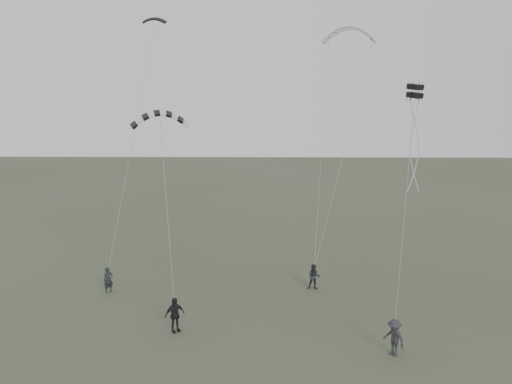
{
  "coord_description": "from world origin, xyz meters",
  "views": [
    {
      "loc": [
        1.93,
        -25.06,
        13.19
      ],
      "look_at": [
        1.51,
        5.31,
        6.79
      ],
      "focal_mm": 35.0,
      "sensor_mm": 36.0,
      "label": 1
    }
  ],
  "objects_px": {
    "flyer_right": "(314,277)",
    "kite_dark_small": "(154,19)",
    "flyer_center": "(175,315)",
    "flyer_left": "(108,280)",
    "kite_striped": "(160,113)",
    "kite_pale_large": "(350,29)",
    "flyer_far": "(394,338)",
    "kite_box": "(415,91)"
  },
  "relations": [
    {
      "from": "flyer_right",
      "to": "flyer_center",
      "type": "distance_m",
      "value": 10.18
    },
    {
      "from": "kite_dark_small",
      "to": "kite_striped",
      "type": "height_order",
      "value": "kite_dark_small"
    },
    {
      "from": "kite_pale_large",
      "to": "kite_striped",
      "type": "relative_size",
      "value": 1.32
    },
    {
      "from": "flyer_right",
      "to": "kite_pale_large",
      "type": "distance_m",
      "value": 19.69
    },
    {
      "from": "kite_dark_small",
      "to": "kite_pale_large",
      "type": "xyz_separation_m",
      "value": [
        14.51,
        4.16,
        -0.23
      ]
    },
    {
      "from": "flyer_right",
      "to": "kite_dark_small",
      "type": "distance_m",
      "value": 21.07
    },
    {
      "from": "flyer_right",
      "to": "kite_box",
      "type": "distance_m",
      "value": 13.57
    },
    {
      "from": "flyer_center",
      "to": "kite_dark_small",
      "type": "bearing_deg",
      "value": 69.24
    },
    {
      "from": "kite_dark_small",
      "to": "flyer_far",
      "type": "bearing_deg",
      "value": -45.82
    },
    {
      "from": "flyer_left",
      "to": "kite_box",
      "type": "height_order",
      "value": "kite_box"
    },
    {
      "from": "flyer_left",
      "to": "kite_pale_large",
      "type": "relative_size",
      "value": 0.4
    },
    {
      "from": "flyer_left",
      "to": "kite_pale_large",
      "type": "height_order",
      "value": "kite_pale_large"
    },
    {
      "from": "flyer_far",
      "to": "kite_box",
      "type": "xyz_separation_m",
      "value": [
        1.58,
        4.44,
        12.03
      ]
    },
    {
      "from": "flyer_left",
      "to": "flyer_right",
      "type": "bearing_deg",
      "value": -35.95
    },
    {
      "from": "flyer_right",
      "to": "kite_box",
      "type": "height_order",
      "value": "kite_box"
    },
    {
      "from": "flyer_center",
      "to": "kite_dark_small",
      "type": "relative_size",
      "value": 1.2
    },
    {
      "from": "flyer_center",
      "to": "kite_pale_large",
      "type": "xyz_separation_m",
      "value": [
        11.63,
        15.68,
        16.68
      ]
    },
    {
      "from": "kite_striped",
      "to": "flyer_left",
      "type": "bearing_deg",
      "value": 136.94
    },
    {
      "from": "flyer_center",
      "to": "kite_box",
      "type": "relative_size",
      "value": 2.73
    },
    {
      "from": "flyer_right",
      "to": "kite_striped",
      "type": "relative_size",
      "value": 0.53
    },
    {
      "from": "flyer_far",
      "to": "kite_striped",
      "type": "distance_m",
      "value": 17.22
    },
    {
      "from": "flyer_left",
      "to": "flyer_far",
      "type": "xyz_separation_m",
      "value": [
        16.64,
        -7.61,
        0.1
      ]
    },
    {
      "from": "flyer_left",
      "to": "kite_dark_small",
      "type": "relative_size",
      "value": 1.04
    },
    {
      "from": "flyer_center",
      "to": "kite_striped",
      "type": "bearing_deg",
      "value": 73.65
    },
    {
      "from": "flyer_right",
      "to": "kite_box",
      "type": "relative_size",
      "value": 2.39
    },
    {
      "from": "flyer_left",
      "to": "kite_striped",
      "type": "xyz_separation_m",
      "value": [
        4.3,
        -2.39,
        10.91
      ]
    },
    {
      "from": "flyer_left",
      "to": "kite_dark_small",
      "type": "bearing_deg",
      "value": 30.0
    },
    {
      "from": "kite_pale_large",
      "to": "kite_dark_small",
      "type": "bearing_deg",
      "value": -163.92
    },
    {
      "from": "flyer_center",
      "to": "kite_box",
      "type": "distance_m",
      "value": 17.78
    },
    {
      "from": "flyer_far",
      "to": "kite_box",
      "type": "relative_size",
      "value": 2.64
    },
    {
      "from": "flyer_right",
      "to": "kite_dark_small",
      "type": "height_order",
      "value": "kite_dark_small"
    },
    {
      "from": "flyer_center",
      "to": "flyer_far",
      "type": "height_order",
      "value": "flyer_center"
    },
    {
      "from": "flyer_center",
      "to": "kite_pale_large",
      "type": "distance_m",
      "value": 25.68
    },
    {
      "from": "flyer_right",
      "to": "flyer_far",
      "type": "xyz_separation_m",
      "value": [
        3.15,
        -8.32,
        0.09
      ]
    },
    {
      "from": "kite_box",
      "to": "kite_pale_large",
      "type": "bearing_deg",
      "value": 56.59
    },
    {
      "from": "flyer_left",
      "to": "kite_dark_small",
      "type": "xyz_separation_m",
      "value": [
        2.39,
        6.22,
        17.04
      ]
    },
    {
      "from": "flyer_left",
      "to": "flyer_right",
      "type": "distance_m",
      "value": 13.51
    },
    {
      "from": "flyer_right",
      "to": "kite_dark_small",
      "type": "relative_size",
      "value": 1.04
    },
    {
      "from": "flyer_center",
      "to": "kite_striped",
      "type": "xyz_separation_m",
      "value": [
        -0.97,
        2.91,
        10.78
      ]
    },
    {
      "from": "flyer_center",
      "to": "flyer_far",
      "type": "distance_m",
      "value": 11.6
    },
    {
      "from": "flyer_right",
      "to": "kite_striped",
      "type": "xyz_separation_m",
      "value": [
        -9.19,
        -3.1,
        10.91
      ]
    },
    {
      "from": "flyer_left",
      "to": "kite_pale_large",
      "type": "distance_m",
      "value": 26.0
    }
  ]
}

